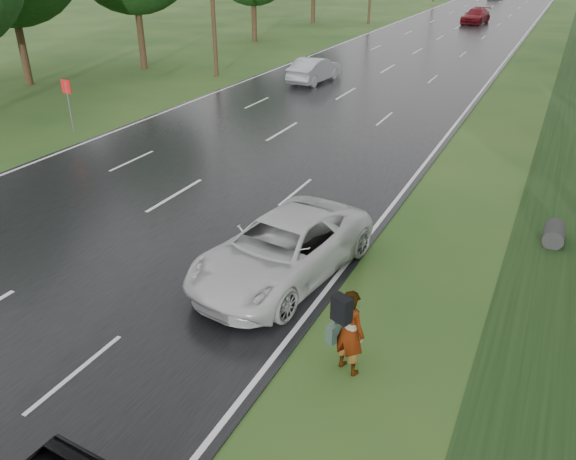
# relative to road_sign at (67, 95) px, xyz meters

# --- Properties ---
(road) EXTENTS (14.00, 180.00, 0.04)m
(road) POSITION_rel_road_sign_xyz_m (8.50, 33.00, -1.62)
(road) COLOR black
(road) RESTS_ON ground
(edge_stripe_east) EXTENTS (0.12, 180.00, 0.01)m
(edge_stripe_east) POSITION_rel_road_sign_xyz_m (15.25, 33.00, -1.60)
(edge_stripe_east) COLOR silver
(edge_stripe_east) RESTS_ON road
(edge_stripe_west) EXTENTS (0.12, 180.00, 0.01)m
(edge_stripe_west) POSITION_rel_road_sign_xyz_m (1.75, 33.00, -1.60)
(edge_stripe_west) COLOR silver
(edge_stripe_west) RESTS_ON road
(center_line) EXTENTS (0.12, 180.00, 0.01)m
(center_line) POSITION_rel_road_sign_xyz_m (8.50, 33.00, -1.60)
(center_line) COLOR silver
(center_line) RESTS_ON road
(drainage_ditch) EXTENTS (2.20, 120.00, 0.56)m
(drainage_ditch) POSITION_rel_road_sign_xyz_m (20.00, 6.71, -1.61)
(drainage_ditch) COLOR black
(drainage_ditch) RESTS_ON ground
(road_sign) EXTENTS (0.50, 0.06, 2.30)m
(road_sign) POSITION_rel_road_sign_xyz_m (0.00, 0.00, 0.00)
(road_sign) COLOR slate
(road_sign) RESTS_ON ground
(pedestrian) EXTENTS (0.89, 0.92, 1.83)m
(pedestrian) POSITION_rel_road_sign_xyz_m (16.67, -9.54, -0.70)
(pedestrian) COLOR #A5998C
(pedestrian) RESTS_ON ground
(white_pickup) EXTENTS (3.31, 5.81, 1.53)m
(white_pickup) POSITION_rel_road_sign_xyz_m (14.00, -7.00, -0.84)
(white_pickup) COLOR silver
(white_pickup) RESTS_ON road
(silver_sedan) EXTENTS (1.91, 4.53, 1.46)m
(silver_sedan) POSITION_rel_road_sign_xyz_m (5.67, 14.06, -0.87)
(silver_sedan) COLOR #909398
(silver_sedan) RESTS_ON road
(far_car_red) EXTENTS (2.67, 5.35, 1.49)m
(far_car_red) POSITION_rel_road_sign_xyz_m (9.50, 48.19, -0.86)
(far_car_red) COLOR maroon
(far_car_red) RESTS_ON road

